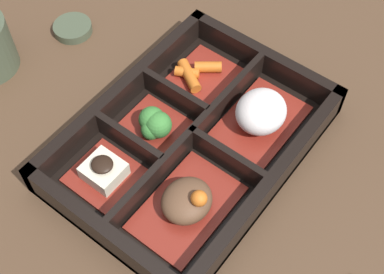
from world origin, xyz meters
The scene contains 9 objects.
ground_plane centered at (0.00, 0.00, 0.00)m, with size 3.00×3.00×0.00m, color #4C3523.
bento_base centered at (0.00, 0.00, 0.01)m, with size 0.31×0.22×0.01m.
bento_rim centered at (0.00, 0.00, 0.02)m, with size 0.31×0.22×0.04m.
bowl_rice centered at (-0.07, 0.05, 0.03)m, with size 0.12×0.08×0.05m.
bowl_stew centered at (0.07, 0.05, 0.02)m, with size 0.12×0.08×0.05m.
bowl_carrots centered at (-0.08, -0.05, 0.02)m, with size 0.09×0.07×0.02m.
bowl_greens centered at (0.01, -0.05, 0.03)m, with size 0.06×0.07×0.04m.
bowl_tofu centered at (0.09, -0.05, 0.02)m, with size 0.07×0.07×0.03m.
sauce_dish centered at (-0.05, -0.25, 0.01)m, with size 0.05×0.05×0.01m.
Camera 1 is at (0.27, 0.21, 0.53)m, focal length 50.00 mm.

